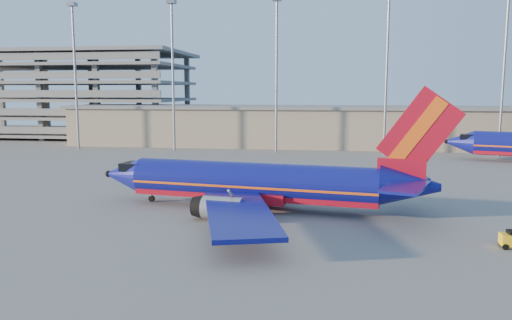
% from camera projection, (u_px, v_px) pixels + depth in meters
% --- Properties ---
extents(ground, '(220.00, 220.00, 0.00)m').
position_uv_depth(ground, '(278.00, 210.00, 49.13)').
color(ground, slate).
rests_on(ground, ground).
extents(terminal_building, '(122.00, 16.00, 8.50)m').
position_uv_depth(terminal_building, '(354.00, 126.00, 103.98)').
color(terminal_building, tan).
rests_on(terminal_building, ground).
extents(parking_garage, '(62.00, 32.00, 21.40)m').
position_uv_depth(parking_garage, '(68.00, 90.00, 128.88)').
color(parking_garage, slate).
rests_on(parking_garage, ground).
extents(light_mast_row, '(101.60, 1.60, 28.65)m').
position_uv_depth(light_mast_row, '(331.00, 58.00, 91.10)').
color(light_mast_row, gray).
rests_on(light_mast_row, ground).
extents(aircraft_main, '(35.63, 34.05, 12.11)m').
position_uv_depth(aircraft_main, '(261.00, 184.00, 49.03)').
color(aircraft_main, navy).
rests_on(aircraft_main, ground).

